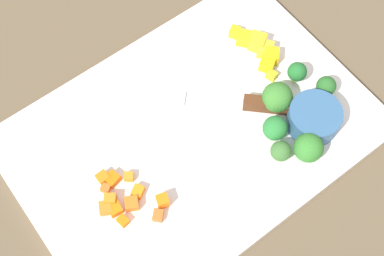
{
  "coord_description": "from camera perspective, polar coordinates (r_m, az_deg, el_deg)",
  "views": [
    {
      "loc": [
        -0.18,
        -0.25,
        0.66
      ],
      "look_at": [
        0.0,
        0.0,
        0.02
      ],
      "focal_mm": 49.6,
      "sensor_mm": 36.0,
      "label": 1
    }
  ],
  "objects": [
    {
      "name": "pepper_dice_3",
      "position": [
        0.77,
        8.05,
        6.74
      ],
      "size": [
        0.02,
        0.03,
        0.02
      ],
      "primitive_type": "cube",
      "rotation": [
        0.0,
        0.0,
        0.56
      ],
      "color": "yellow",
      "rests_on": "cutting_board"
    },
    {
      "name": "carrot_dice_6",
      "position": [
        0.67,
        -3.67,
        -9.37
      ],
      "size": [
        0.02,
        0.02,
        0.01
      ],
      "primitive_type": "cube",
      "rotation": [
        0.0,
        0.0,
        2.33
      ],
      "color": "orange",
      "rests_on": "cutting_board"
    },
    {
      "name": "ground_plane",
      "position": [
        0.73,
        0.0,
        -0.75
      ],
      "size": [
        4.0,
        4.0,
        0.0
      ],
      "primitive_type": "plane",
      "color": "brown"
    },
    {
      "name": "carrot_dice_11",
      "position": [
        0.69,
        -6.8,
        -5.23
      ],
      "size": [
        0.02,
        0.02,
        0.01
      ],
      "primitive_type": "cube",
      "rotation": [
        0.0,
        0.0,
        2.45
      ],
      "color": "orange",
      "rests_on": "cutting_board"
    },
    {
      "name": "carrot_dice_1",
      "position": [
        0.68,
        -7.42,
        -9.88
      ],
      "size": [
        0.01,
        0.02,
        0.01
      ],
      "primitive_type": "cube",
      "rotation": [
        0.0,
        0.0,
        1.74
      ],
      "color": "orange",
      "rests_on": "cutting_board"
    },
    {
      "name": "pepper_dice_4",
      "position": [
        0.78,
        8.5,
        7.67
      ],
      "size": [
        0.03,
        0.03,
        0.02
      ],
      "primitive_type": "cube",
      "rotation": [
        0.0,
        0.0,
        2.38
      ],
      "color": "yellow",
      "rests_on": "cutting_board"
    },
    {
      "name": "broccoli_floret_0",
      "position": [
        0.75,
        11.23,
        5.92
      ],
      "size": [
        0.03,
        0.03,
        0.04
      ],
      "color": "#94BA61",
      "rests_on": "cutting_board"
    },
    {
      "name": "pepper_dice_5",
      "position": [
        0.76,
        8.41,
        5.77
      ],
      "size": [
        0.01,
        0.02,
        0.01
      ],
      "primitive_type": "cube",
      "rotation": [
        0.0,
        0.0,
        1.84
      ],
      "color": "yellow",
      "rests_on": "cutting_board"
    },
    {
      "name": "pepper_dice_0",
      "position": [
        0.8,
        4.63,
        10.24
      ],
      "size": [
        0.02,
        0.02,
        0.02
      ],
      "primitive_type": "cube",
      "rotation": [
        0.0,
        0.0,
        2.08
      ],
      "color": "yellow",
      "rests_on": "cutting_board"
    },
    {
      "name": "broccoli_floret_1",
      "position": [
        0.73,
        9.15,
        3.29
      ],
      "size": [
        0.04,
        0.04,
        0.04
      ],
      "color": "#98AD5F",
      "rests_on": "cutting_board"
    },
    {
      "name": "broccoli_floret_5",
      "position": [
        0.75,
        14.22,
        4.38
      ],
      "size": [
        0.03,
        0.03,
        0.03
      ],
      "color": "#8FBD5E",
      "rests_on": "cutting_board"
    },
    {
      "name": "pepper_dice_6",
      "position": [
        0.79,
        5.73,
        9.55
      ],
      "size": [
        0.03,
        0.03,
        0.02
      ],
      "primitive_type": "cube",
      "rotation": [
        0.0,
        0.0,
        0.68
      ],
      "color": "yellow",
      "rests_on": "cutting_board"
    },
    {
      "name": "carrot_dice_5",
      "position": [
        0.69,
        -8.56,
        -5.44
      ],
      "size": [
        0.02,
        0.02,
        0.01
      ],
      "primitive_type": "cube",
      "rotation": [
        0.0,
        0.0,
        1.82
      ],
      "color": "orange",
      "rests_on": "cutting_board"
    },
    {
      "name": "chef_knife",
      "position": [
        0.73,
        3.65,
        2.9
      ],
      "size": [
        0.24,
        0.23,
        0.02
      ],
      "rotation": [
        0.0,
        0.0,
        2.38
      ],
      "color": "silver",
      "rests_on": "cutting_board"
    },
    {
      "name": "carrot_dice_8",
      "position": [
        0.69,
        -9.33,
        -6.3
      ],
      "size": [
        0.02,
        0.02,
        0.01
      ],
      "primitive_type": "cube",
      "rotation": [
        0.0,
        0.0,
        2.18
      ],
      "color": "orange",
      "rests_on": "cutting_board"
    },
    {
      "name": "pepper_dice_2",
      "position": [
        0.78,
        7.06,
        9.16
      ],
      "size": [
        0.03,
        0.03,
        0.02
      ],
      "primitive_type": "cube",
      "rotation": [
        0.0,
        0.0,
        0.56
      ],
      "color": "yellow",
      "rests_on": "cutting_board"
    },
    {
      "name": "carrot_dice_7",
      "position": [
        0.68,
        -5.84,
        -6.8
      ],
      "size": [
        0.02,
        0.02,
        0.01
      ],
      "primitive_type": "cube",
      "rotation": [
        0.0,
        0.0,
        2.14
      ],
      "color": "orange",
      "rests_on": "cutting_board"
    },
    {
      "name": "carrot_dice_10",
      "position": [
        0.68,
        -9.25,
        -8.49
      ],
      "size": [
        0.02,
        0.02,
        0.01
      ],
      "primitive_type": "cube",
      "rotation": [
        0.0,
        0.0,
        2.66
      ],
      "color": "orange",
      "rests_on": "cutting_board"
    },
    {
      "name": "pepper_dice_1",
      "position": [
        0.78,
        7.9,
        8.35
      ],
      "size": [
        0.03,
        0.03,
        0.02
      ],
      "primitive_type": "cube",
      "rotation": [
        0.0,
        0.0,
        2.21
      ],
      "color": "yellow",
      "rests_on": "cutting_board"
    },
    {
      "name": "cutting_board",
      "position": [
        0.72,
        0.0,
        -0.55
      ],
      "size": [
        0.47,
        0.34,
        0.01
      ],
      "primitive_type": "cube",
      "color": "white",
      "rests_on": "ground_plane"
    },
    {
      "name": "broccoli_floret_2",
      "position": [
        0.7,
        9.53,
        -2.48
      ],
      "size": [
        0.03,
        0.03,
        0.03
      ],
      "color": "#8AAE68",
      "rests_on": "cutting_board"
    },
    {
      "name": "prep_bowl",
      "position": [
        0.73,
        12.98,
        1.05
      ],
      "size": [
        0.07,
        0.07,
        0.03
      ],
      "primitive_type": "cylinder",
      "color": "#335E87",
      "rests_on": "cutting_board"
    },
    {
      "name": "carrot_dice_0",
      "position": [
        0.7,
        -9.55,
        -5.29
      ],
      "size": [
        0.02,
        0.01,
        0.01
      ],
      "primitive_type": "cube",
      "rotation": [
        0.0,
        0.0,
        1.6
      ],
      "color": "orange",
      "rests_on": "cutting_board"
    },
    {
      "name": "broccoli_floret_4",
      "position": [
        0.71,
        8.92,
        -0.03
      ],
      "size": [
        0.03,
        0.03,
        0.04
      ],
      "color": "#88BF5C",
      "rests_on": "cutting_board"
    },
    {
      "name": "carrot_dice_2",
      "position": [
        0.68,
        -8.3,
        -8.58
      ],
      "size": [
        0.02,
        0.02,
        0.01
      ],
      "primitive_type": "cube",
      "rotation": [
        0.0,
        0.0,
        3.02
      ],
      "color": "orange",
      "rests_on": "cutting_board"
    },
    {
      "name": "carrot_dice_4",
      "position": [
        0.68,
        -8.77,
        -7.6
      ],
      "size": [
        0.02,
        0.02,
        0.02
      ],
      "primitive_type": "cube",
      "rotation": [
        0.0,
        0.0,
        2.48
      ],
      "color": "orange",
      "rests_on": "cutting_board"
    },
    {
      "name": "carrot_dice_3",
      "position": [
        0.68,
        -6.51,
        -8.08
      ],
      "size": [
        0.02,
        0.02,
        0.01
      ],
      "primitive_type": "cube",
      "rotation": [
        0.0,
        0.0,
        2.65
      ],
      "color": "orange",
      "rests_on": "cutting_board"
    },
    {
      "name": "carrot_dice_9",
      "position": [
        0.67,
        -3.17,
        -7.81
      ],
      "size": [
        0.02,
        0.02,
        0.02
      ],
      "primitive_type": "cube",
      "rotation": [
        0.0,
        0.0,
        1.26
      ],
      "color": "orange",
      "rests_on": "cutting_board"
    },
    {
      "name": "broccoli_floret_3",
      "position": [
        0.7,
        12.42,
        -2.1
      ],
      "size": [
        0.04,
        0.04,
        0.04
      ],
      "color": "#81BB64",
      "rests_on": "cutting_board"
    }
  ]
}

